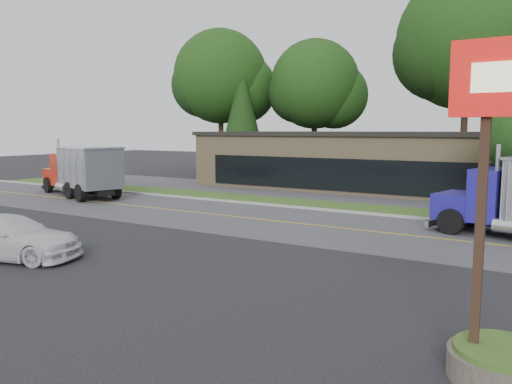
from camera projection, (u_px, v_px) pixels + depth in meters
ground at (157, 265)px, 16.42m from camera, size 140.00×140.00×0.00m
road at (285, 222)px, 24.05m from camera, size 60.00×8.00×0.02m
center_line at (285, 222)px, 24.05m from camera, size 60.00×0.12×0.01m
curb at (320, 210)px, 27.61m from camera, size 60.00×0.30×0.12m
grass_verge at (333, 206)px, 29.14m from camera, size 60.00×3.40×0.03m
far_parking at (362, 197)px, 33.38m from camera, size 60.00×7.00×0.02m
strip_mall at (416, 163)px, 37.19m from camera, size 32.00×12.00×4.00m
bilo_sign at (509, 270)px, 8.64m from camera, size 2.20×1.90×5.95m
tree_far_a at (222, 81)px, 52.71m from camera, size 10.50×9.88×14.97m
tree_far_b at (317, 89)px, 49.38m from camera, size 9.35×8.80×13.33m
tree_far_c at (471, 46)px, 41.81m from camera, size 12.55×11.81×17.91m
evergreen_left at (242, 113)px, 49.36m from camera, size 4.86×4.86×11.04m
dump_truck_red at (83, 170)px, 33.10m from camera, size 8.79×5.01×3.36m
rally_car at (9, 237)px, 17.26m from camera, size 5.51×3.56×1.48m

